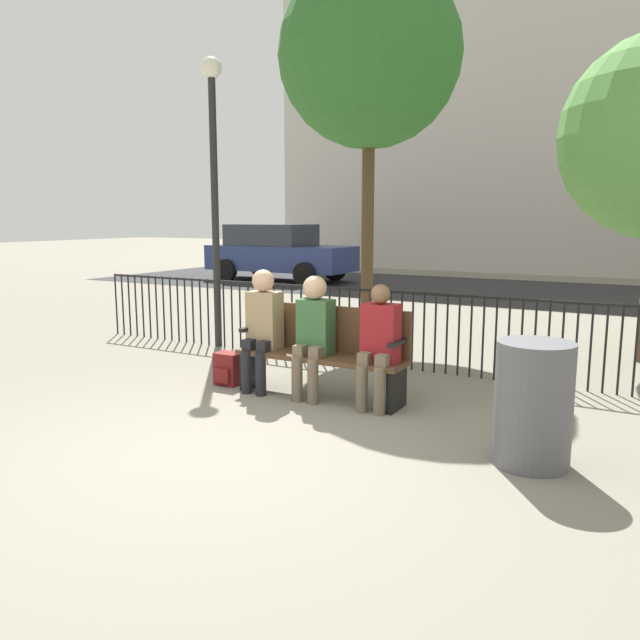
{
  "coord_description": "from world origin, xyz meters",
  "views": [
    {
      "loc": [
        2.95,
        -3.74,
        1.81
      ],
      "look_at": [
        0.0,
        1.62,
        0.8
      ],
      "focal_mm": 35.0,
      "sensor_mm": 36.0,
      "label": 1
    }
  ],
  "objects_px": {
    "seated_person_0": "(262,323)",
    "seated_person_2": "(379,341)",
    "backpack": "(228,369)",
    "seated_person_1": "(314,329)",
    "parked_car_0": "(278,252)",
    "tree_0": "(370,56)",
    "lamp_post": "(214,161)",
    "park_bench": "(324,348)",
    "trash_bin": "(533,404)"
  },
  "relations": [
    {
      "from": "seated_person_1",
      "to": "lamp_post",
      "type": "height_order",
      "value": "lamp_post"
    },
    {
      "from": "seated_person_1",
      "to": "tree_0",
      "type": "bearing_deg",
      "value": 105.51
    },
    {
      "from": "park_bench",
      "to": "seated_person_1",
      "type": "xyz_separation_m",
      "value": [
        -0.05,
        -0.13,
        0.21
      ]
    },
    {
      "from": "tree_0",
      "to": "seated_person_2",
      "type": "bearing_deg",
      "value": -63.68
    },
    {
      "from": "tree_0",
      "to": "parked_car_0",
      "type": "height_order",
      "value": "tree_0"
    },
    {
      "from": "tree_0",
      "to": "seated_person_0",
      "type": "bearing_deg",
      "value": -84.96
    },
    {
      "from": "backpack",
      "to": "seated_person_2",
      "type": "bearing_deg",
      "value": -0.25
    },
    {
      "from": "seated_person_1",
      "to": "backpack",
      "type": "bearing_deg",
      "value": 179.73
    },
    {
      "from": "lamp_post",
      "to": "parked_car_0",
      "type": "xyz_separation_m",
      "value": [
        -4.26,
        8.24,
        -1.72
      ]
    },
    {
      "from": "seated_person_2",
      "to": "tree_0",
      "type": "relative_size",
      "value": 0.22
    },
    {
      "from": "seated_person_2",
      "to": "tree_0",
      "type": "xyz_separation_m",
      "value": [
        -1.6,
        3.24,
        3.43
      ]
    },
    {
      "from": "park_bench",
      "to": "seated_person_2",
      "type": "distance_m",
      "value": 0.69
    },
    {
      "from": "backpack",
      "to": "parked_car_0",
      "type": "height_order",
      "value": "parked_car_0"
    },
    {
      "from": "parked_car_0",
      "to": "trash_bin",
      "type": "distance_m",
      "value": 13.86
    },
    {
      "from": "backpack",
      "to": "tree_0",
      "type": "xyz_separation_m",
      "value": [
        0.18,
        3.23,
        3.92
      ]
    },
    {
      "from": "seated_person_0",
      "to": "tree_0",
      "type": "bearing_deg",
      "value": 95.04
    },
    {
      "from": "seated_person_2",
      "to": "trash_bin",
      "type": "xyz_separation_m",
      "value": [
        1.54,
        -0.71,
        -0.2
      ]
    },
    {
      "from": "backpack",
      "to": "parked_car_0",
      "type": "bearing_deg",
      "value": 119.81
    },
    {
      "from": "trash_bin",
      "to": "park_bench",
      "type": "bearing_deg",
      "value": 159.05
    },
    {
      "from": "park_bench",
      "to": "lamp_post",
      "type": "bearing_deg",
      "value": 149.42
    },
    {
      "from": "seated_person_2",
      "to": "backpack",
      "type": "distance_m",
      "value": 1.85
    },
    {
      "from": "seated_person_2",
      "to": "tree_0",
      "type": "bearing_deg",
      "value": 116.32
    },
    {
      "from": "seated_person_0",
      "to": "backpack",
      "type": "relative_size",
      "value": 3.61
    },
    {
      "from": "lamp_post",
      "to": "seated_person_0",
      "type": "bearing_deg",
      "value": -41.04
    },
    {
      "from": "parked_car_0",
      "to": "trash_bin",
      "type": "xyz_separation_m",
      "value": [
        8.96,
        -10.56,
        -0.38
      ]
    },
    {
      "from": "seated_person_1",
      "to": "tree_0",
      "type": "distance_m",
      "value": 4.77
    },
    {
      "from": "park_bench",
      "to": "trash_bin",
      "type": "bearing_deg",
      "value": -20.95
    },
    {
      "from": "seated_person_0",
      "to": "seated_person_2",
      "type": "xyz_separation_m",
      "value": [
        1.32,
        -0.0,
        -0.06
      ]
    },
    {
      "from": "tree_0",
      "to": "backpack",
      "type": "bearing_deg",
      "value": -93.18
    },
    {
      "from": "seated_person_1",
      "to": "tree_0",
      "type": "height_order",
      "value": "tree_0"
    },
    {
      "from": "tree_0",
      "to": "parked_car_0",
      "type": "distance_m",
      "value": 9.38
    },
    {
      "from": "park_bench",
      "to": "parked_car_0",
      "type": "xyz_separation_m",
      "value": [
        -6.76,
        9.72,
        0.35
      ]
    },
    {
      "from": "seated_person_1",
      "to": "seated_person_2",
      "type": "distance_m",
      "value": 0.71
    },
    {
      "from": "seated_person_1",
      "to": "lamp_post",
      "type": "xyz_separation_m",
      "value": [
        -2.46,
        1.61,
        1.86
      ]
    },
    {
      "from": "tree_0",
      "to": "trash_bin",
      "type": "height_order",
      "value": "tree_0"
    },
    {
      "from": "lamp_post",
      "to": "backpack",
      "type": "bearing_deg",
      "value": -49.25
    },
    {
      "from": "park_bench",
      "to": "seated_person_0",
      "type": "bearing_deg",
      "value": -169.28
    },
    {
      "from": "seated_person_1",
      "to": "trash_bin",
      "type": "relative_size",
      "value": 1.35
    },
    {
      "from": "seated_person_0",
      "to": "trash_bin",
      "type": "distance_m",
      "value": 2.96
    },
    {
      "from": "lamp_post",
      "to": "tree_0",
      "type": "bearing_deg",
      "value": 46.25
    },
    {
      "from": "parked_car_0",
      "to": "seated_person_2",
      "type": "bearing_deg",
      "value": -53.0
    },
    {
      "from": "park_bench",
      "to": "parked_car_0",
      "type": "height_order",
      "value": "parked_car_0"
    },
    {
      "from": "seated_person_1",
      "to": "parked_car_0",
      "type": "bearing_deg",
      "value": 124.3
    },
    {
      "from": "park_bench",
      "to": "backpack",
      "type": "xyz_separation_m",
      "value": [
        -1.13,
        -0.12,
        -0.32
      ]
    },
    {
      "from": "seated_person_0",
      "to": "lamp_post",
      "type": "height_order",
      "value": "lamp_post"
    },
    {
      "from": "seated_person_1",
      "to": "trash_bin",
      "type": "bearing_deg",
      "value": -17.66
    },
    {
      "from": "seated_person_0",
      "to": "seated_person_2",
      "type": "bearing_deg",
      "value": -0.19
    },
    {
      "from": "tree_0",
      "to": "trash_bin",
      "type": "relative_size",
      "value": 5.87
    },
    {
      "from": "park_bench",
      "to": "seated_person_1",
      "type": "bearing_deg",
      "value": -110.47
    },
    {
      "from": "seated_person_2",
      "to": "backpack",
      "type": "xyz_separation_m",
      "value": [
        -1.78,
        0.01,
        -0.49
      ]
    }
  ]
}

